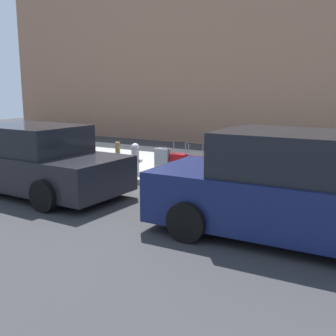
{
  "coord_description": "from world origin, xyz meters",
  "views": [
    {
      "loc": [
        -6.4,
        8.12,
        2.38
      ],
      "look_at": [
        -1.97,
        0.52,
        0.63
      ],
      "focal_mm": 43.67,
      "sensor_mm": 36.0,
      "label": 1
    }
  ],
  "objects": [
    {
      "name": "bollard_post",
      "position": [
        0.08,
        -0.36,
        0.55
      ],
      "size": [
        0.12,
        0.12,
        0.83
      ],
      "primitive_type": "cylinder",
      "color": "brown",
      "rests_on": "sidewalk_curb"
    },
    {
      "name": "suitcase_olive_1",
      "position": [
        -3.63,
        -0.45,
        0.5
      ],
      "size": [
        0.4,
        0.27,
        0.79
      ],
      "color": "#59601E",
      "rests_on": "sidewalk_curb"
    },
    {
      "name": "suitcase_red_5",
      "position": [
        -1.67,
        -0.55,
        0.46
      ],
      "size": [
        0.41,
        0.26,
        0.95
      ],
      "color": "red",
      "rests_on": "sidewalk_curb"
    },
    {
      "name": "parked_car_charcoal_1",
      "position": [
        0.92,
        1.78,
        0.73
      ],
      "size": [
        4.72,
        2.16,
        1.55
      ],
      "color": "black",
      "rests_on": "ground_plane"
    },
    {
      "name": "suitcase_maroon_4",
      "position": [
        -2.14,
        -0.48,
        0.45
      ],
      "size": [
        0.45,
        0.21,
        0.95
      ],
      "color": "maroon",
      "rests_on": "sidewalk_curb"
    },
    {
      "name": "ground_plane",
      "position": [
        0.0,
        0.0,
        0.0
      ],
      "size": [
        40.0,
        40.0,
        0.0
      ],
      "primitive_type": "plane",
      "color": "#333335"
    },
    {
      "name": "parking_meter",
      "position": [
        -4.82,
        -0.76,
        0.97
      ],
      "size": [
        0.12,
        0.09,
        1.27
      ],
      "color": "slate",
      "rests_on": "sidewalk_curb"
    },
    {
      "name": "building_facade_sidewalk_side",
      "position": [
        0.0,
        -8.99,
        4.59
      ],
      "size": [
        24.0,
        3.0,
        9.18
      ],
      "primitive_type": "cube",
      "color": "#936B51",
      "rests_on": "ground_plane"
    },
    {
      "name": "suitcase_silver_6",
      "position": [
        -1.24,
        -0.46,
        0.52
      ],
      "size": [
        0.37,
        0.2,
        0.81
      ],
      "color": "#9EA0A8",
      "rests_on": "sidewalk_curb"
    },
    {
      "name": "parked_car_navy_0",
      "position": [
        -5.02,
        1.78,
        0.8
      ],
      "size": [
        4.66,
        2.13,
        1.71
      ],
      "color": "#141E4C",
      "rests_on": "ground_plane"
    },
    {
      "name": "suitcase_teal_3",
      "position": [
        -2.66,
        -0.47,
        0.44
      ],
      "size": [
        0.51,
        0.26,
        0.92
      ],
      "color": "#0F606B",
      "rests_on": "sidewalk_curb"
    },
    {
      "name": "sidewalk_curb",
      "position": [
        0.0,
        -2.5,
        0.07
      ],
      "size": [
        18.0,
        5.0,
        0.14
      ],
      "primitive_type": "cube",
      "color": "#9E9B93",
      "rests_on": "ground_plane"
    },
    {
      "name": "fire_hydrant",
      "position": [
        -0.38,
        -0.51,
        0.57
      ],
      "size": [
        0.39,
        0.21,
        0.82
      ],
      "color": "#99999E",
      "rests_on": "sidewalk_curb"
    },
    {
      "name": "suitcase_navy_0",
      "position": [
        -4.04,
        -0.57,
        0.41
      ],
      "size": [
        0.36,
        0.27,
        0.59
      ],
      "color": "navy",
      "rests_on": "sidewalk_curb"
    },
    {
      "name": "suitcase_black_2",
      "position": [
        -3.17,
        -0.43,
        0.48
      ],
      "size": [
        0.45,
        0.26,
        0.75
      ],
      "color": "black",
      "rests_on": "sidewalk_curb"
    }
  ]
}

